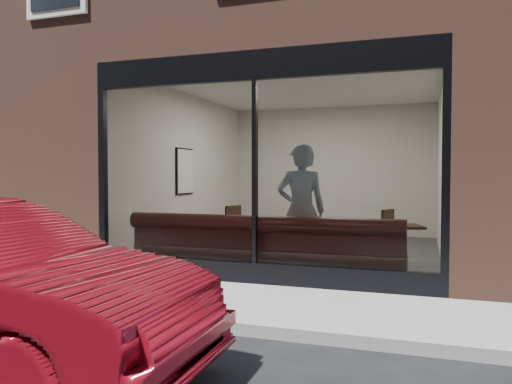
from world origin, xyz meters
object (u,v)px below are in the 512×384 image
(cafe_table_right, at_px, (401,226))
(cafe_chair_left, at_px, (226,244))
(person, at_px, (301,211))
(banquette, at_px, (264,263))
(cafe_table_left, at_px, (195,219))
(cafe_chair_right, at_px, (377,252))

(cafe_table_right, bearing_deg, cafe_chair_left, 165.98)
(person, height_order, cafe_table_right, person)
(banquette, xyz_separation_m, cafe_table_left, (-1.54, 0.90, 0.52))
(person, bearing_deg, cafe_chair_right, -145.58)
(banquette, height_order, cafe_table_right, cafe_table_right)
(person, distance_m, cafe_chair_left, 2.30)
(cafe_table_left, height_order, cafe_chair_left, cafe_table_left)
(banquette, height_order, cafe_chair_right, banquette)
(person, height_order, cafe_chair_left, person)
(banquette, bearing_deg, cafe_table_right, 24.09)
(cafe_chair_right, bearing_deg, person, 72.45)
(cafe_chair_left, distance_m, cafe_chair_right, 2.73)
(cafe_table_left, xyz_separation_m, cafe_chair_left, (0.29, 0.72, -0.50))
(cafe_chair_left, bearing_deg, cafe_chair_right, -159.10)
(person, height_order, cafe_chair_right, person)
(banquette, relative_size, cafe_table_left, 6.88)
(cafe_table_right, relative_size, cafe_chair_right, 1.48)
(person, relative_size, cafe_table_right, 3.38)
(banquette, bearing_deg, cafe_chair_left, 127.65)
(cafe_chair_left, xyz_separation_m, cafe_chair_right, (2.73, -0.12, 0.00))
(banquette, distance_m, cafe_chair_left, 2.05)
(cafe_table_right, height_order, cafe_chair_right, cafe_table_right)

